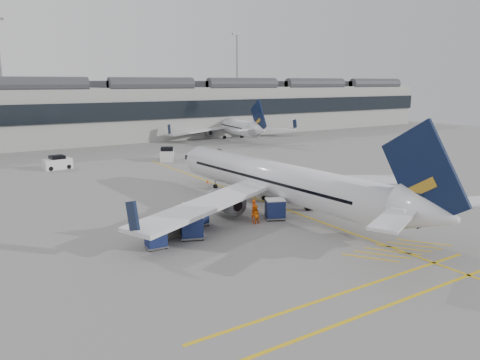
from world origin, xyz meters
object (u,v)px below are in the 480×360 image
baggage_cart_a (275,208)px  ramp_agent_b (255,215)px  airliner_main (280,181)px  belt_loader (274,193)px  pushback_tug (169,228)px  ramp_agent_a (254,211)px

baggage_cart_a → ramp_agent_b: bearing=-153.5°
airliner_main → belt_loader: size_ratio=7.60×
pushback_tug → ramp_agent_a: bearing=-10.4°
ramp_agent_b → pushback_tug: (-7.77, 0.88, -0.13)m
belt_loader → baggage_cart_a: belt_loader is taller
pushback_tug → baggage_cart_a: bearing=-12.6°
ramp_agent_b → pushback_tug: bearing=-8.2°
baggage_cart_a → ramp_agent_a: (-1.95, 0.46, -0.01)m
belt_loader → baggage_cart_a: (-4.77, -6.50, 0.44)m
baggage_cart_a → ramp_agent_b: size_ratio=1.38×
belt_loader → ramp_agent_b: size_ratio=2.99×
belt_loader → ramp_agent_a: bearing=-116.0°
belt_loader → ramp_agent_b: belt_loader is taller
ramp_agent_b → baggage_cart_a: bearing=-179.3°
ramp_agent_b → pushback_tug: size_ratio=0.55×
airliner_main → pushback_tug: bearing=-177.1°
belt_loader → pushback_tug: (-14.74, -5.71, 0.12)m
airliner_main → belt_loader: airliner_main is taller
ramp_agent_a → pushback_tug: size_ratio=0.69×
ramp_agent_b → ramp_agent_a: bearing=-116.6°
baggage_cart_a → pushback_tug: (-9.97, 0.79, -0.33)m
belt_loader → airliner_main: bearing=-98.9°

